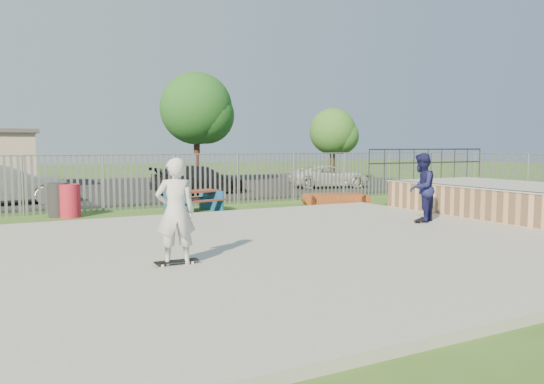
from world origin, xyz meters
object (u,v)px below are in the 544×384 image
tree_mid (196,109)px  skater_navy (421,188)px  car_dark (200,180)px  car_white (329,176)px  tree_right (333,132)px  skater_white (176,212)px  picnic_table (194,201)px  car_silver (3,185)px  trash_bin_grey (59,200)px  trash_bin_red (70,201)px  funbox (336,199)px

tree_mid → skater_navy: bearing=-91.2°
car_dark → tree_mid: (2.41, 7.03, 3.87)m
car_dark → car_white: (7.63, 0.29, -0.07)m
tree_right → skater_white: (-17.71, -20.84, -2.15)m
skater_white → tree_right: bearing=-119.0°
picnic_table → car_silver: bearing=120.8°
car_silver → tree_mid: size_ratio=0.69×
trash_bin_grey → tree_right: size_ratio=0.23×
skater_navy → skater_white: size_ratio=1.00×
car_dark → skater_white: bearing=151.5°
trash_bin_grey → tree_right: 22.22m
tree_mid → trash_bin_grey: bearing=-126.6°
picnic_table → skater_navy: skater_navy is taller
picnic_table → skater_white: 8.96m
trash_bin_red → skater_navy: skater_navy is taller
skater_white → picnic_table: bearing=-100.3°
skater_navy → picnic_table: bearing=-85.7°
funbox → car_dark: (-3.13, 6.83, 0.49)m
tree_right → car_white: bearing=-125.9°
trash_bin_grey → tree_right: (18.74, 11.62, 2.72)m
funbox → trash_bin_grey: 10.12m
trash_bin_grey → car_dark: bearing=38.6°
trash_bin_grey → car_white: size_ratio=0.25×
trash_bin_red → skater_navy: bearing=-38.8°
picnic_table → car_dark: (2.58, 6.42, 0.31)m
trash_bin_red → skater_white: (0.71, -8.90, 0.59)m
tree_mid → skater_navy: tree_mid is taller
picnic_table → skater_white: skater_white is taller
car_dark → skater_white: 15.86m
trash_bin_grey → skater_white: (1.03, -9.22, 0.57)m
car_white → car_dark: bearing=104.5°
trash_bin_red → car_silver: size_ratio=0.23×
trash_bin_red → car_white: 15.47m
trash_bin_red → picnic_table: bearing=-8.5°
trash_bin_red → car_white: (14.21, 6.11, 0.09)m
picnic_table → tree_mid: size_ratio=0.31×
car_dark → tree_right: tree_right is taller
trash_bin_red → tree_mid: (8.99, 12.85, 4.03)m
tree_mid → tree_right: tree_mid is taller
picnic_table → skater_navy: bearing=-69.3°
car_silver → car_white: 16.08m
skater_navy → trash_bin_red: bearing=-70.5°
funbox → car_white: bearing=78.8°
car_dark → skater_navy: size_ratio=2.39×
trash_bin_red → car_white: size_ratio=0.24×
skater_white → skater_navy: bearing=-154.3°
tree_right → funbox: bearing=-123.9°
tree_mid → skater_navy: size_ratio=3.47×
picnic_table → trash_bin_red: bearing=156.2°
car_dark → tree_mid: tree_mid is taller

